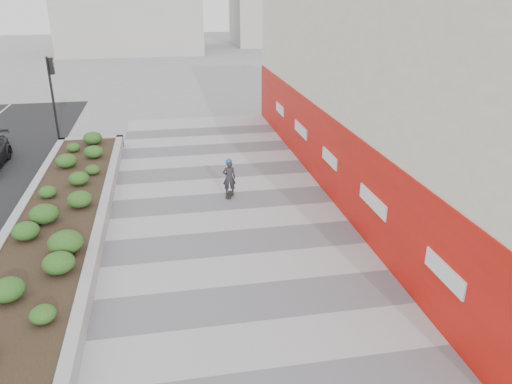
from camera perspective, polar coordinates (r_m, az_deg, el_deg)
ground at (r=11.46m, az=1.57°, el=-17.51°), size 160.00×160.00×0.00m
walkway at (r=13.84m, az=-1.06°, el=-9.61°), size 8.00×36.00×0.01m
building at (r=19.95m, az=16.39°, el=11.87°), size 6.04×24.08×8.00m
planter at (r=17.42m, az=-21.55°, el=-2.65°), size 3.00×18.00×0.90m
traffic_signal_near at (r=27.00m, az=-22.23°, el=11.10°), size 0.33×0.28×4.20m
manhole_cover at (r=13.92m, az=1.00°, el=-9.41°), size 0.44×0.44×0.01m
skateboarder at (r=18.58m, az=-3.09°, el=1.68°), size 0.51×0.75×1.50m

